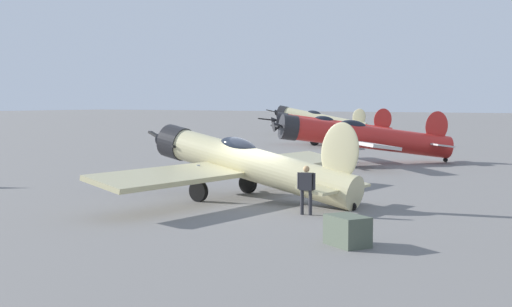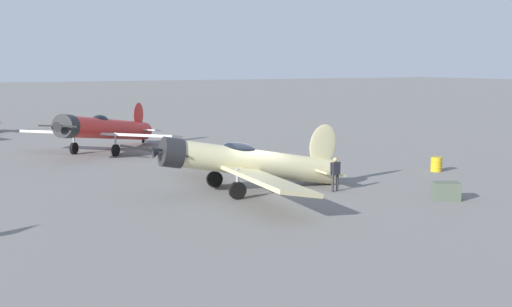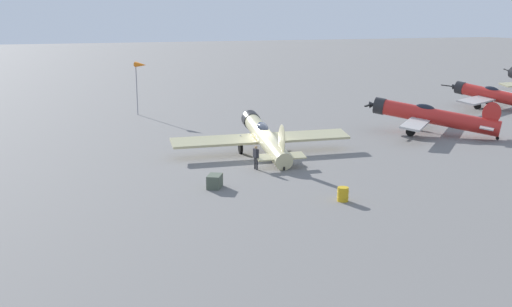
% 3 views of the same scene
% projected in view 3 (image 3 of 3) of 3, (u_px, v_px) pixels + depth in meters
% --- Properties ---
extents(ground_plane, '(400.00, 400.00, 0.00)m').
position_uv_depth(ground_plane, '(266.00, 157.00, 44.14)').
color(ground_plane, slate).
extents(airplane_foreground, '(10.83, 13.71, 3.21)m').
position_uv_depth(airplane_foreground, '(264.00, 137.00, 44.31)').
color(airplane_foreground, beige).
rests_on(airplane_foreground, ground_plane).
extents(airplane_mid_apron, '(10.08, 10.09, 3.25)m').
position_uv_depth(airplane_mid_apron, '(431.00, 116.00, 52.11)').
color(airplane_mid_apron, red).
rests_on(airplane_mid_apron, ground_plane).
extents(airplane_far_line, '(10.44, 11.77, 3.22)m').
position_uv_depth(airplane_far_line, '(495.00, 96.00, 66.59)').
color(airplane_far_line, red).
rests_on(airplane_far_line, ground_plane).
extents(ground_crew_mechanic, '(0.64, 0.28, 1.65)m').
position_uv_depth(ground_crew_mechanic, '(256.00, 155.00, 40.30)').
color(ground_crew_mechanic, '#2D2D33').
rests_on(ground_crew_mechanic, ground_plane).
extents(equipment_crate, '(1.39, 1.26, 0.80)m').
position_uv_depth(equipment_crate, '(215.00, 181.00, 36.10)').
color(equipment_crate, '#4C5647').
rests_on(equipment_crate, ground_plane).
extents(fuel_drum, '(0.66, 0.66, 0.81)m').
position_uv_depth(fuel_drum, '(343.00, 194.00, 33.46)').
color(fuel_drum, gold).
rests_on(fuel_drum, ground_plane).
extents(windsock_mast, '(1.73, 1.30, 5.56)m').
position_uv_depth(windsock_mast, '(141.00, 67.00, 61.27)').
color(windsock_mast, gray).
rests_on(windsock_mast, ground_plane).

